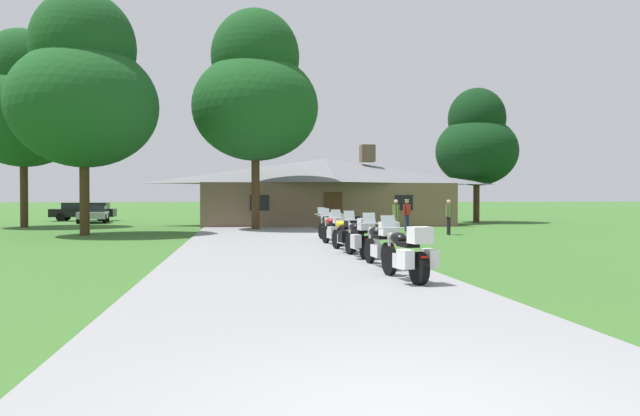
% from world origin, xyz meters
% --- Properties ---
extents(ground_plane, '(500.00, 500.00, 0.00)m').
position_xyz_m(ground_plane, '(0.00, 20.00, 0.00)').
color(ground_plane, '#386628').
extents(asphalt_driveway, '(6.40, 80.00, 0.06)m').
position_xyz_m(asphalt_driveway, '(0.00, 18.00, 0.03)').
color(asphalt_driveway, gray).
rests_on(asphalt_driveway, ground).
extents(motorcycle_black_nearest_to_camera, '(0.91, 2.08, 1.30)m').
position_xyz_m(motorcycle_black_nearest_to_camera, '(2.13, 7.08, 0.61)').
color(motorcycle_black_nearest_to_camera, black).
rests_on(motorcycle_black_nearest_to_camera, asphalt_driveway).
extents(motorcycle_black_second_in_row, '(0.66, 2.08, 1.30)m').
position_xyz_m(motorcycle_black_second_in_row, '(2.17, 9.54, 0.62)').
color(motorcycle_black_second_in_row, black).
rests_on(motorcycle_black_second_in_row, asphalt_driveway).
extents(motorcycle_black_third_in_row, '(0.86, 2.08, 1.30)m').
position_xyz_m(motorcycle_black_third_in_row, '(2.16, 11.85, 0.61)').
color(motorcycle_black_third_in_row, black).
rests_on(motorcycle_black_third_in_row, asphalt_driveway).
extents(motorcycle_yellow_fourth_in_row, '(0.92, 2.08, 1.30)m').
position_xyz_m(motorcycle_yellow_fourth_in_row, '(2.13, 13.82, 0.61)').
color(motorcycle_yellow_fourth_in_row, black).
rests_on(motorcycle_yellow_fourth_in_row, asphalt_driveway).
extents(motorcycle_red_fifth_in_row, '(0.97, 2.07, 1.30)m').
position_xyz_m(motorcycle_red_fifth_in_row, '(2.17, 16.24, 0.61)').
color(motorcycle_red_fifth_in_row, black).
rests_on(motorcycle_red_fifth_in_row, asphalt_driveway).
extents(motorcycle_black_farthest_in_row, '(0.85, 2.06, 1.30)m').
position_xyz_m(motorcycle_black_farthest_in_row, '(2.35, 18.60, 0.62)').
color(motorcycle_black_farthest_in_row, black).
rests_on(motorcycle_black_farthest_in_row, asphalt_driveway).
extents(stone_lodge, '(16.46, 6.69, 5.21)m').
position_xyz_m(stone_lodge, '(4.37, 33.21, 2.22)').
color(stone_lodge, brown).
rests_on(stone_lodge, ground).
extents(bystander_red_shirt_near_lodge, '(0.44, 0.40, 1.69)m').
position_xyz_m(bystander_red_shirt_near_lodge, '(7.48, 25.23, 0.95)').
color(bystander_red_shirt_near_lodge, navy).
rests_on(bystander_red_shirt_near_lodge, ground).
extents(bystander_olive_shirt_beside_signpost, '(0.27, 0.54, 1.67)m').
position_xyz_m(bystander_olive_shirt_beside_signpost, '(6.50, 23.82, 0.93)').
color(bystander_olive_shirt_beside_signpost, '#75664C').
rests_on(bystander_olive_shirt_beside_signpost, ground).
extents(bystander_olive_shirt_by_tree, '(0.27, 0.54, 1.67)m').
position_xyz_m(bystander_olive_shirt_by_tree, '(8.62, 22.22, 0.93)').
color(bystander_olive_shirt_by_tree, black).
rests_on(bystander_olive_shirt_by_tree, ground).
extents(tree_right_of_lodge, '(5.79, 5.79, 9.57)m').
position_xyz_m(tree_right_of_lodge, '(15.63, 35.49, 5.77)').
color(tree_right_of_lodge, '#422D19').
rests_on(tree_right_of_lodge, ground).
extents(tree_by_lodge_front, '(6.77, 6.77, 11.88)m').
position_xyz_m(tree_by_lodge_front, '(-0.29, 27.48, 7.43)').
color(tree_by_lodge_front, '#422D19').
rests_on(tree_by_lodge_front, ground).
extents(tree_left_near, '(6.78, 6.78, 11.30)m').
position_xyz_m(tree_left_near, '(-8.31, 24.22, 6.85)').
color(tree_left_near, '#422D19').
rests_on(tree_left_near, ground).
extents(tree_left_far, '(6.79, 6.79, 11.74)m').
position_xyz_m(tree_left_far, '(-13.83, 32.61, 7.29)').
color(tree_left_far, '#422D19').
rests_on(tree_left_far, ground).
extents(parked_black_suv_far_left, '(4.67, 2.05, 1.40)m').
position_xyz_m(parked_black_suv_far_left, '(-12.86, 42.45, 0.78)').
color(parked_black_suv_far_left, black).
rests_on(parked_black_suv_far_left, ground).
extents(parked_silver_sedan_far_left, '(2.40, 4.41, 1.20)m').
position_xyz_m(parked_silver_sedan_far_left, '(-11.34, 38.79, 0.64)').
color(parked_silver_sedan_far_left, '#ADAFB7').
rests_on(parked_silver_sedan_far_left, ground).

